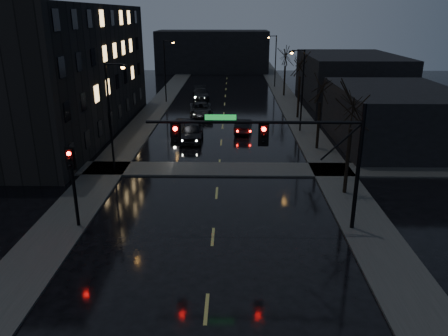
{
  "coord_description": "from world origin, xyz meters",
  "views": [
    {
      "loc": [
        0.98,
        -12.61,
        11.2
      ],
      "look_at": [
        0.56,
        9.93,
        3.2
      ],
      "focal_mm": 35.0,
      "sensor_mm": 36.0,
      "label": 1
    }
  ],
  "objects_px": {
    "oncoming_car_d": "(201,94)",
    "lead_car": "(243,126)",
    "oncoming_car_a": "(191,132)",
    "oncoming_car_c": "(201,109)",
    "oncoming_car_b": "(183,127)"
  },
  "relations": [
    {
      "from": "oncoming_car_a",
      "to": "oncoming_car_b",
      "type": "xyz_separation_m",
      "value": [
        -1.03,
        2.29,
        -0.13
      ]
    },
    {
      "from": "oncoming_car_b",
      "to": "oncoming_car_c",
      "type": "relative_size",
      "value": 0.79
    },
    {
      "from": "oncoming_car_a",
      "to": "oncoming_car_d",
      "type": "relative_size",
      "value": 0.96
    },
    {
      "from": "oncoming_car_a",
      "to": "lead_car",
      "type": "xyz_separation_m",
      "value": [
        4.87,
        3.18,
        -0.16
      ]
    },
    {
      "from": "oncoming_car_b",
      "to": "oncoming_car_d",
      "type": "relative_size",
      "value": 0.84
    },
    {
      "from": "oncoming_car_b",
      "to": "lead_car",
      "type": "relative_size",
      "value": 1.04
    },
    {
      "from": "oncoming_car_c",
      "to": "oncoming_car_d",
      "type": "bearing_deg",
      "value": 87.83
    },
    {
      "from": "oncoming_car_b",
      "to": "oncoming_car_d",
      "type": "bearing_deg",
      "value": 96.38
    },
    {
      "from": "oncoming_car_a",
      "to": "oncoming_car_c",
      "type": "height_order",
      "value": "oncoming_car_a"
    },
    {
      "from": "oncoming_car_c",
      "to": "lead_car",
      "type": "xyz_separation_m",
      "value": [
        4.71,
        -7.28,
        -0.08
      ]
    },
    {
      "from": "oncoming_car_d",
      "to": "lead_car",
      "type": "distance_m",
      "value": 18.66
    },
    {
      "from": "oncoming_car_d",
      "to": "lead_car",
      "type": "relative_size",
      "value": 1.24
    },
    {
      "from": "oncoming_car_a",
      "to": "oncoming_car_d",
      "type": "distance_m",
      "value": 21.04
    },
    {
      "from": "oncoming_car_c",
      "to": "lead_car",
      "type": "height_order",
      "value": "oncoming_car_c"
    },
    {
      "from": "oncoming_car_b",
      "to": "oncoming_car_c",
      "type": "bearing_deg",
      "value": 89.52
    }
  ]
}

